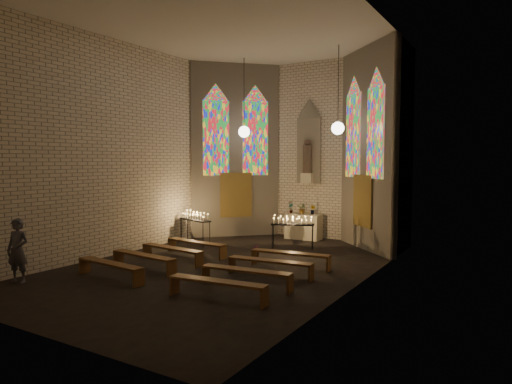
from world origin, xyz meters
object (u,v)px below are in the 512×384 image
votive_stand_left (195,218)px  visitor (18,251)px  altar (303,226)px  aisle_flower_pot (256,251)px  votive_stand_right (293,222)px

votive_stand_left → visitor: 6.55m
altar → aisle_flower_pot: 3.83m
altar → votive_stand_left: votive_stand_left is taller
altar → visitor: bearing=-110.1°
votive_stand_left → aisle_flower_pot: bearing=3.8°
votive_stand_right → visitor: (-4.01, -7.58, -0.12)m
altar → votive_stand_right: votive_stand_right is taller
aisle_flower_pot → votive_stand_left: (-3.11, 0.79, 0.80)m
aisle_flower_pot → votive_stand_left: size_ratio=0.23×
votive_stand_left → visitor: (-0.50, -6.53, -0.17)m
votive_stand_left → votive_stand_right: size_ratio=1.05×
altar → aisle_flower_pot: bearing=-88.3°
altar → votive_stand_right: 2.09m
aisle_flower_pot → votive_stand_left: votive_stand_left is taller
aisle_flower_pot → votive_stand_left: 3.31m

